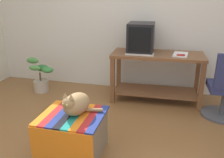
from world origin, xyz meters
TOP-DOWN VIEW (x-y plane):
  - ground_plane at (0.00, 0.00)m, footprint 14.00×14.00m
  - back_wall at (0.00, 2.05)m, footprint 8.00×0.10m
  - desk at (0.53, 1.60)m, footprint 1.34×0.62m
  - tv_monitor at (0.27, 1.62)m, footprint 0.39×0.47m
  - keyboard at (0.28, 1.46)m, footprint 0.40×0.16m
  - book at (0.85, 1.57)m, footprint 0.22×0.31m
  - ottoman_with_blanket at (-0.18, 0.06)m, footprint 0.61×0.57m
  - cat at (-0.14, 0.09)m, footprint 0.39×0.37m
  - potted_plant at (-1.34, 1.47)m, footprint 0.47×0.31m
  - stapler at (0.85, 1.45)m, footprint 0.11×0.04m

SIDE VIEW (x-z plane):
  - ground_plane at x=0.00m, z-range 0.00..0.00m
  - ottoman_with_blanket at x=-0.18m, z-range 0.00..0.43m
  - potted_plant at x=-1.34m, z-range -0.04..0.55m
  - desk at x=0.53m, z-range 0.13..0.86m
  - cat at x=-0.14m, z-range 0.41..0.67m
  - book at x=0.85m, z-range 0.73..0.75m
  - keyboard at x=0.28m, z-range 0.73..0.76m
  - stapler at x=0.85m, z-range 0.73..0.77m
  - tv_monitor at x=0.27m, z-range 0.73..1.16m
  - back_wall at x=0.00m, z-range 0.00..2.60m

